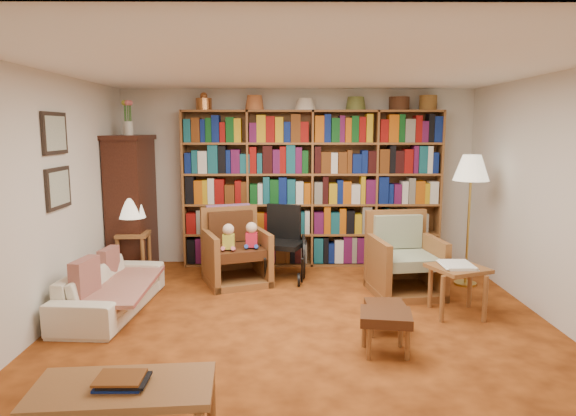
{
  "coord_description": "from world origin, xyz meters",
  "views": [
    {
      "loc": [
        -0.18,
        -4.87,
        1.95
      ],
      "look_at": [
        -0.15,
        0.6,
        1.1
      ],
      "focal_mm": 32.0,
      "sensor_mm": 36.0,
      "label": 1
    }
  ],
  "objects_px": {
    "sofa": "(111,289)",
    "side_table_lamp": "(134,246)",
    "armchair_sage": "(403,262)",
    "floor_lamp": "(471,173)",
    "footstool_b": "(386,320)",
    "armchair_leather": "(237,251)",
    "footstool_a": "(385,308)",
    "wheelchair": "(284,245)",
    "side_table_papers": "(458,274)",
    "coffee_table": "(123,393)"
  },
  "relations": [
    {
      "from": "sofa",
      "to": "side_table_lamp",
      "type": "distance_m",
      "value": 1.23
    },
    {
      "from": "armchair_sage",
      "to": "side_table_lamp",
      "type": "bearing_deg",
      "value": 170.77
    },
    {
      "from": "floor_lamp",
      "to": "footstool_b",
      "type": "bearing_deg",
      "value": -125.14
    },
    {
      "from": "sofa",
      "to": "floor_lamp",
      "type": "xyz_separation_m",
      "value": [
        4.14,
        0.92,
        1.16
      ]
    },
    {
      "from": "side_table_lamp",
      "to": "footstool_b",
      "type": "xyz_separation_m",
      "value": [
        2.84,
        -2.28,
        -0.14
      ]
    },
    {
      "from": "sofa",
      "to": "armchair_leather",
      "type": "height_order",
      "value": "armchair_leather"
    },
    {
      "from": "side_table_lamp",
      "to": "footstool_a",
      "type": "height_order",
      "value": "side_table_lamp"
    },
    {
      "from": "armchair_leather",
      "to": "armchair_sage",
      "type": "relative_size",
      "value": 1.07
    },
    {
      "from": "sofa",
      "to": "wheelchair",
      "type": "xyz_separation_m",
      "value": [
        1.85,
        1.24,
        0.19
      ]
    },
    {
      "from": "armchair_sage",
      "to": "footstool_a",
      "type": "height_order",
      "value": "armchair_sage"
    },
    {
      "from": "footstool_a",
      "to": "footstool_b",
      "type": "bearing_deg",
      "value": -100.3
    },
    {
      "from": "sofa",
      "to": "side_table_papers",
      "type": "distance_m",
      "value": 3.68
    },
    {
      "from": "wheelchair",
      "to": "footstool_a",
      "type": "xyz_separation_m",
      "value": [
        0.97,
        -1.87,
        -0.18
      ]
    },
    {
      "from": "armchair_leather",
      "to": "coffee_table",
      "type": "height_order",
      "value": "armchair_leather"
    },
    {
      "from": "side_table_lamp",
      "to": "footstool_a",
      "type": "relative_size",
      "value": 1.68
    },
    {
      "from": "armchair_leather",
      "to": "floor_lamp",
      "type": "distance_m",
      "value": 3.07
    },
    {
      "from": "floor_lamp",
      "to": "footstool_b",
      "type": "xyz_separation_m",
      "value": [
        -1.4,
        -1.99,
        -1.1
      ]
    },
    {
      "from": "sofa",
      "to": "footstool_a",
      "type": "bearing_deg",
      "value": -98.39
    },
    {
      "from": "armchair_leather",
      "to": "armchair_sage",
      "type": "bearing_deg",
      "value": -12.55
    },
    {
      "from": "footstool_a",
      "to": "armchair_leather",
      "type": "bearing_deg",
      "value": 132.14
    },
    {
      "from": "wheelchair",
      "to": "coffee_table",
      "type": "xyz_separation_m",
      "value": [
        -0.96,
        -3.67,
        -0.06
      ]
    },
    {
      "from": "armchair_leather",
      "to": "side_table_papers",
      "type": "xyz_separation_m",
      "value": [
        2.42,
        -1.24,
        0.05
      ]
    },
    {
      "from": "sofa",
      "to": "side_table_lamp",
      "type": "bearing_deg",
      "value": 8.79
    },
    {
      "from": "armchair_leather",
      "to": "wheelchair",
      "type": "distance_m",
      "value": 0.62
    },
    {
      "from": "wheelchair",
      "to": "footstool_b",
      "type": "relative_size",
      "value": 1.95
    },
    {
      "from": "side_table_lamp",
      "to": "footstool_b",
      "type": "bearing_deg",
      "value": -38.71
    },
    {
      "from": "side_table_lamp",
      "to": "side_table_papers",
      "type": "relative_size",
      "value": 0.93
    },
    {
      "from": "wheelchair",
      "to": "floor_lamp",
      "type": "bearing_deg",
      "value": -8.08
    },
    {
      "from": "footstool_a",
      "to": "sofa",
      "type": "bearing_deg",
      "value": 167.55
    },
    {
      "from": "wheelchair",
      "to": "coffee_table",
      "type": "distance_m",
      "value": 3.79
    },
    {
      "from": "armchair_sage",
      "to": "footstool_b",
      "type": "bearing_deg",
      "value": -107.55
    },
    {
      "from": "sofa",
      "to": "coffee_table",
      "type": "bearing_deg",
      "value": -155.7
    },
    {
      "from": "side_table_papers",
      "to": "sofa",
      "type": "bearing_deg",
      "value": 178.03
    },
    {
      "from": "side_table_papers",
      "to": "footstool_b",
      "type": "distance_m",
      "value": 1.33
    },
    {
      "from": "wheelchair",
      "to": "side_table_papers",
      "type": "distance_m",
      "value": 2.28
    },
    {
      "from": "side_table_papers",
      "to": "footstool_a",
      "type": "height_order",
      "value": "side_table_papers"
    },
    {
      "from": "sofa",
      "to": "coffee_table",
      "type": "relative_size",
      "value": 1.5
    },
    {
      "from": "footstool_b",
      "to": "coffee_table",
      "type": "relative_size",
      "value": 0.44
    },
    {
      "from": "coffee_table",
      "to": "armchair_leather",
      "type": "bearing_deg",
      "value": 84.16
    },
    {
      "from": "footstool_b",
      "to": "coffee_table",
      "type": "bearing_deg",
      "value": -143.82
    },
    {
      "from": "armchair_leather",
      "to": "coffee_table",
      "type": "bearing_deg",
      "value": -95.84
    },
    {
      "from": "armchair_leather",
      "to": "footstool_a",
      "type": "relative_size",
      "value": 2.81
    },
    {
      "from": "side_table_papers",
      "to": "coffee_table",
      "type": "height_order",
      "value": "side_table_papers"
    },
    {
      "from": "floor_lamp",
      "to": "side_table_papers",
      "type": "bearing_deg",
      "value": -114.02
    },
    {
      "from": "armchair_sage",
      "to": "footstool_a",
      "type": "xyz_separation_m",
      "value": [
        -0.47,
        -1.28,
        -0.11
      ]
    },
    {
      "from": "sofa",
      "to": "floor_lamp",
      "type": "distance_m",
      "value": 4.4
    },
    {
      "from": "coffee_table",
      "to": "footstool_a",
      "type": "bearing_deg",
      "value": 42.97
    },
    {
      "from": "side_table_lamp",
      "to": "footstool_a",
      "type": "distance_m",
      "value": 3.46
    },
    {
      "from": "armchair_sage",
      "to": "wheelchair",
      "type": "relative_size",
      "value": 1.0
    },
    {
      "from": "armchair_leather",
      "to": "side_table_papers",
      "type": "distance_m",
      "value": 2.72
    }
  ]
}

